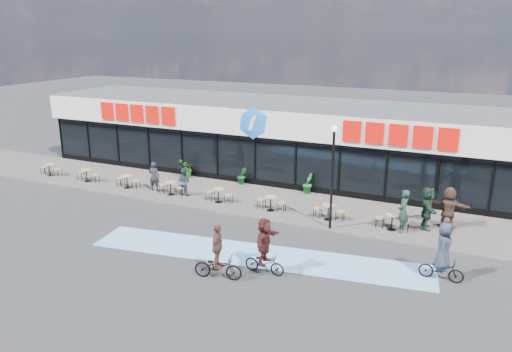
# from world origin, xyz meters

# --- Properties ---
(ground) EXTENTS (120.00, 120.00, 0.00)m
(ground) POSITION_xyz_m (0.00, 0.00, 0.00)
(ground) COLOR #28282B
(ground) RESTS_ON ground
(sidewalk) EXTENTS (44.00, 5.00, 0.10)m
(sidewalk) POSITION_xyz_m (0.00, 4.50, 0.05)
(sidewalk) COLOR #59524F
(sidewalk) RESTS_ON ground
(bike_lane) EXTENTS (14.17, 4.13, 0.01)m
(bike_lane) POSITION_xyz_m (4.00, -1.50, 0.01)
(bike_lane) COLOR #6FA2D1
(bike_lane) RESTS_ON ground
(building) EXTENTS (30.60, 6.57, 4.75)m
(building) POSITION_xyz_m (-0.00, 9.93, 2.34)
(building) COLOR black
(building) RESTS_ON ground
(lamp_post) EXTENTS (0.28, 0.28, 4.77)m
(lamp_post) POSITION_xyz_m (5.95, 2.30, 2.96)
(lamp_post) COLOR black
(lamp_post) RESTS_ON sidewalk
(bistro_set_0) EXTENTS (1.54, 0.62, 0.90)m
(bistro_set_0) POSITION_xyz_m (-12.36, 3.40, 0.56)
(bistro_set_0) COLOR tan
(bistro_set_0) RESTS_ON sidewalk
(bistro_set_1) EXTENTS (1.54, 0.62, 0.90)m
(bistro_set_1) POSITION_xyz_m (-9.37, 3.40, 0.56)
(bistro_set_1) COLOR tan
(bistro_set_1) RESTS_ON sidewalk
(bistro_set_2) EXTENTS (1.54, 0.62, 0.90)m
(bistro_set_2) POSITION_xyz_m (-6.39, 3.40, 0.56)
(bistro_set_2) COLOR tan
(bistro_set_2) RESTS_ON sidewalk
(bistro_set_3) EXTENTS (1.54, 0.62, 0.90)m
(bistro_set_3) POSITION_xyz_m (-3.40, 3.40, 0.56)
(bistro_set_3) COLOR tan
(bistro_set_3) RESTS_ON sidewalk
(bistro_set_4) EXTENTS (1.54, 0.62, 0.90)m
(bistro_set_4) POSITION_xyz_m (-0.42, 3.40, 0.56)
(bistro_set_4) COLOR tan
(bistro_set_4) RESTS_ON sidewalk
(bistro_set_5) EXTENTS (1.54, 0.62, 0.90)m
(bistro_set_5) POSITION_xyz_m (2.56, 3.40, 0.56)
(bistro_set_5) COLOR tan
(bistro_set_5) RESTS_ON sidewalk
(bistro_set_6) EXTENTS (1.54, 0.62, 0.90)m
(bistro_set_6) POSITION_xyz_m (5.55, 3.40, 0.56)
(bistro_set_6) COLOR tan
(bistro_set_6) RESTS_ON sidewalk
(bistro_set_7) EXTENTS (1.54, 0.62, 0.90)m
(bistro_set_7) POSITION_xyz_m (8.53, 3.40, 0.56)
(bistro_set_7) COLOR tan
(bistro_set_7) RESTS_ON sidewalk
(potted_plant_left) EXTENTS (1.00, 1.11, 1.12)m
(potted_plant_left) POSITION_xyz_m (-4.40, 6.47, 0.66)
(potted_plant_left) COLOR #205518
(potted_plant_left) RESTS_ON sidewalk
(potted_plant_mid) EXTENTS (0.74, 0.72, 1.04)m
(potted_plant_mid) POSITION_xyz_m (-0.69, 6.68, 0.62)
(potted_plant_mid) COLOR #154A1B
(potted_plant_mid) RESTS_ON sidewalk
(potted_plant_right) EXTENTS (0.53, 0.65, 1.14)m
(potted_plant_right) POSITION_xyz_m (3.34, 6.70, 0.67)
(potted_plant_right) COLOR #1A5B21
(potted_plant_right) RESTS_ON sidewalk
(patron_left) EXTENTS (0.71, 0.57, 1.68)m
(patron_left) POSITION_xyz_m (-4.63, 3.52, 0.94)
(patron_left) COLOR black
(patron_left) RESTS_ON sidewalk
(patron_right) EXTENTS (0.74, 0.58, 1.53)m
(patron_right) POSITION_xyz_m (-2.71, 3.57, 0.86)
(patron_right) COLOR #293640
(patron_right) RESTS_ON sidewalk
(pedestrian_a) EXTENTS (0.53, 0.75, 1.96)m
(pedestrian_a) POSITION_xyz_m (8.99, 3.25, 1.08)
(pedestrian_a) COLOR #1C3226
(pedestrian_a) RESTS_ON sidewalk
(pedestrian_b) EXTENTS (0.99, 1.92, 1.98)m
(pedestrian_b) POSITION_xyz_m (9.92, 4.11, 1.09)
(pedestrian_b) COLOR black
(pedestrian_b) RESTS_ON sidewalk
(pedestrian_c) EXTENTS (1.83, 0.64, 1.96)m
(pedestrian_c) POSITION_xyz_m (10.79, 4.61, 1.08)
(pedestrian_c) COLOR #4E3328
(pedestrian_c) RESTS_ON sidewalk
(cyclist_a) EXTENTS (1.61, 1.65, 2.22)m
(cyclist_a) POSITION_xyz_m (4.92, -2.80, 1.03)
(cyclist_a) COLOR black
(cyclist_a) RESTS_ON ground
(cyclist_b) EXTENTS (1.60, 0.89, 2.24)m
(cyclist_b) POSITION_xyz_m (10.99, -0.57, 0.93)
(cyclist_b) COLOR black
(cyclist_b) RESTS_ON ground
(cyclist_c) EXTENTS (1.90, 1.05, 2.14)m
(cyclist_c) POSITION_xyz_m (3.53, -3.89, 0.79)
(cyclist_c) COLOR black
(cyclist_c) RESTS_ON ground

